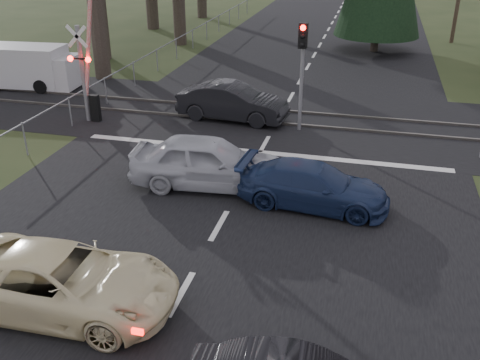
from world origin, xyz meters
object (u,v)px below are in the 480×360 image
(dark_car_far, at_px, (233,102))
(crossing_signal, at_px, (88,71))
(white_van, at_px, (26,67))
(cream_coupe, at_px, (61,281))
(traffic_signal_center, at_px, (302,59))
(silver_car, at_px, (208,162))
(blue_sedan, at_px, (313,186))

(dark_car_far, bearing_deg, crossing_signal, 111.91)
(white_van, bearing_deg, cream_coupe, -58.75)
(traffic_signal_center, relative_size, cream_coupe, 0.85)
(traffic_signal_center, distance_m, dark_car_far, 3.56)
(traffic_signal_center, bearing_deg, crossing_signal, -173.85)
(silver_car, bearing_deg, dark_car_far, 2.09)
(cream_coupe, height_order, white_van, white_van)
(white_van, bearing_deg, traffic_signal_center, -16.39)
(cream_coupe, relative_size, silver_car, 1.04)
(crossing_signal, xyz_separation_m, white_van, (-5.45, 3.75, -1.04))
(dark_car_far, bearing_deg, blue_sedan, -142.28)
(dark_car_far, bearing_deg, silver_car, -166.44)
(crossing_signal, relative_size, white_van, 1.32)
(blue_sedan, xyz_separation_m, dark_car_far, (-4.09, 6.59, 0.12))
(blue_sedan, distance_m, white_van, 17.38)
(traffic_signal_center, relative_size, blue_sedan, 0.96)
(traffic_signal_center, distance_m, blue_sedan, 6.44)
(silver_car, distance_m, dark_car_far, 6.16)
(traffic_signal_center, distance_m, cream_coupe, 12.30)
(traffic_signal_center, relative_size, dark_car_far, 0.92)
(crossing_signal, height_order, blue_sedan, crossing_signal)
(traffic_signal_center, xyz_separation_m, cream_coupe, (-3.21, -11.68, -2.13))
(traffic_signal_center, bearing_deg, silver_car, -110.22)
(blue_sedan, bearing_deg, traffic_signal_center, 16.47)
(silver_car, bearing_deg, traffic_signal_center, -25.79)
(crossing_signal, bearing_deg, white_van, 145.49)
(cream_coupe, relative_size, dark_car_far, 1.08)
(cream_coupe, distance_m, dark_car_far, 12.36)
(silver_car, distance_m, white_van, 14.36)
(silver_car, height_order, blue_sedan, silver_car)
(dark_car_far, distance_m, white_van, 11.12)
(crossing_signal, bearing_deg, traffic_signal_center, 6.15)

